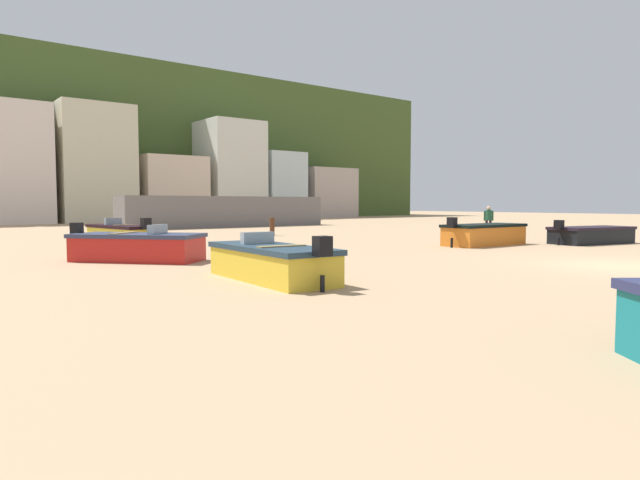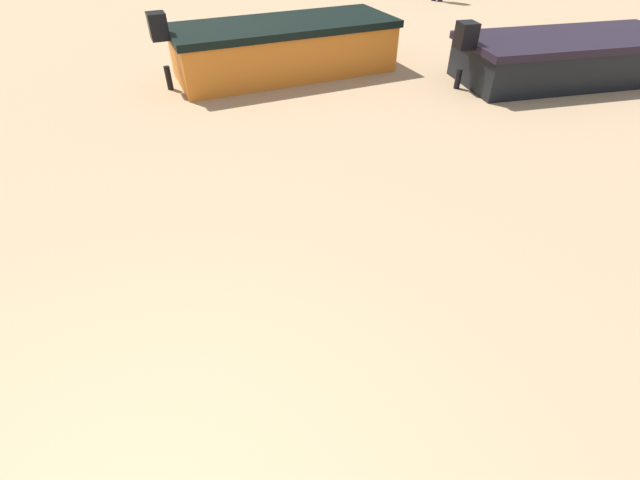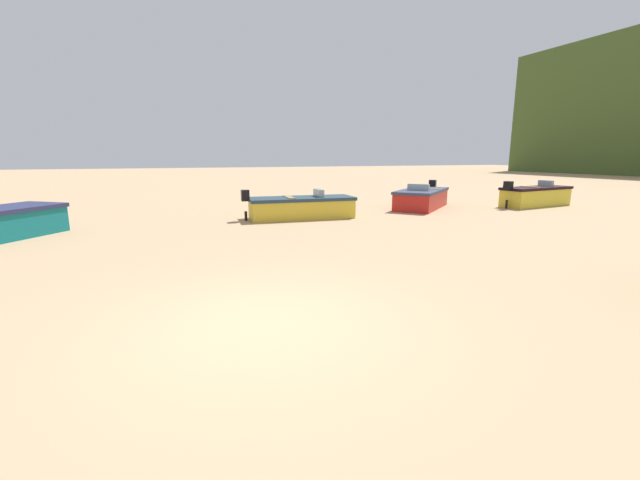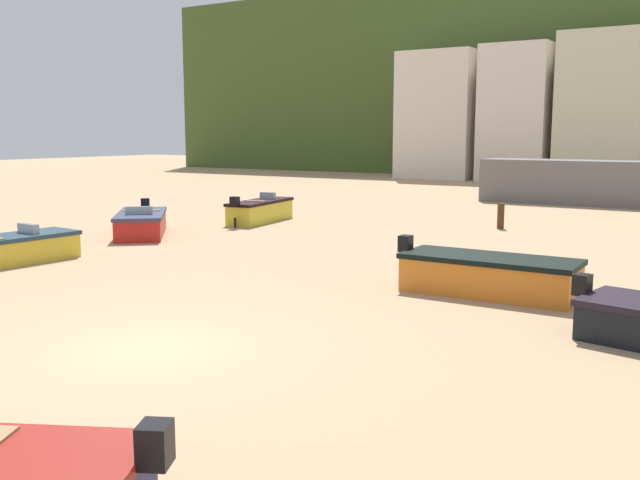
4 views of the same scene
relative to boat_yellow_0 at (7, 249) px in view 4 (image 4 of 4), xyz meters
The scene contains 9 objects.
ground_plane 10.05m from the boat_yellow_0, 21.54° to the right, with size 160.00×160.00×0.00m, color tan.
townhouse_far_left 43.85m from the boat_yellow_0, 96.00° to the left, with size 6.20×6.10×10.12m, color beige.
townhouse_left 43.30m from the boat_yellow_0, 87.63° to the left, with size 5.10×5.38×10.27m, color beige.
townhouse_centre_left 43.92m from the boat_yellow_0, 79.17° to the left, with size 6.52×5.10×10.81m, color beige.
boat_yellow_0 is the anchor object (origin of this frame).
boat_yellow_3 11.56m from the boat_yellow_0, 88.35° to the left, with size 1.71×4.19×1.22m.
boat_orange_4 13.35m from the boat_yellow_0, 15.11° to the left, with size 4.26×1.56×1.21m.
boat_red_6 6.15m from the boat_yellow_0, 98.89° to the left, with size 3.79×4.00×1.17m.
mooring_post_near_water 17.58m from the boat_yellow_0, 57.09° to the left, with size 0.27×0.27×1.00m, color #4F2D19.
Camera 4 is at (8.73, -8.50, 3.70)m, focal length 39.91 mm.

